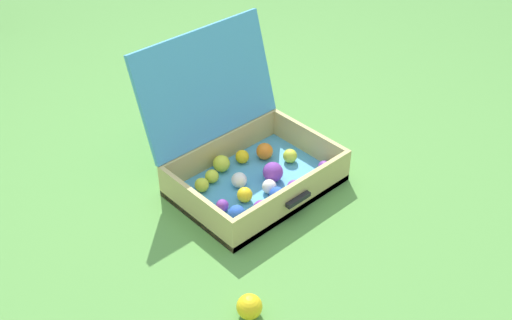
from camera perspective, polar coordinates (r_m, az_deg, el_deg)
ground_plane at (r=2.34m, az=-2.64°, el=-2.95°), size 16.00×16.00×0.00m
open_suitcase at (r=2.32m, az=-1.15°, el=0.43°), size 0.60×0.57×0.54m
stray_ball_on_grass at (r=1.89m, az=-0.62°, el=-13.43°), size 0.08×0.08×0.08m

